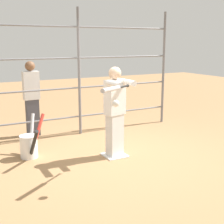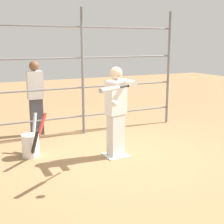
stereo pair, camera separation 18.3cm
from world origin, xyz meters
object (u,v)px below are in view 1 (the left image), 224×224
(bystander_behind_fence, at_px, (32,98))
(batter, at_px, (115,109))
(baseball_bat_swinging, at_px, (113,89))
(softball_in_flight, at_px, (116,104))
(bat_bucket, at_px, (30,145))

(bystander_behind_fence, bearing_deg, batter, 115.93)
(baseball_bat_swinging, relative_size, softball_in_flight, 7.90)
(batter, height_order, softball_in_flight, batter)
(baseball_bat_swinging, distance_m, bat_bucket, 2.01)
(bat_bucket, bearing_deg, softball_in_flight, 115.41)
(bystander_behind_fence, bearing_deg, bat_bucket, 73.21)
(bat_bucket, xyz_separation_m, bystander_behind_fence, (-0.40, -1.32, 0.61))
(batter, bearing_deg, bystander_behind_fence, -64.07)
(bat_bucket, bearing_deg, batter, 154.20)
(baseball_bat_swinging, height_order, bystander_behind_fence, bystander_behind_fence)
(softball_in_flight, bearing_deg, bat_bucket, -64.59)
(softball_in_flight, relative_size, bat_bucket, 0.10)
(baseball_bat_swinging, bearing_deg, bat_bucket, -56.50)
(batter, xyz_separation_m, softball_in_flight, (0.56, 1.03, 0.33))
(bat_bucket, bearing_deg, baseball_bat_swinging, 123.50)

